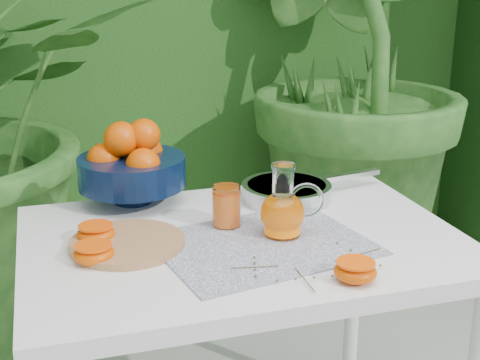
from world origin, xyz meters
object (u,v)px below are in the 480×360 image
object	(u,v)px
white_table	(242,268)
fruit_bowl	(131,165)
juice_pitcher	(283,211)
cutting_board	(127,243)
saute_pan	(288,191)

from	to	relation	value
white_table	fruit_bowl	bearing A→B (deg)	124.04
white_table	fruit_bowl	distance (m)	0.42
juice_pitcher	fruit_bowl	bearing A→B (deg)	131.35
white_table	juice_pitcher	size ratio (longest dim) A/B	5.88
juice_pitcher	cutting_board	bearing A→B (deg)	172.73
white_table	cutting_board	bearing A→B (deg)	176.54
juice_pitcher	saute_pan	size ratio (longest dim) A/B	0.39
cutting_board	saute_pan	world-z (taller)	saute_pan
white_table	cutting_board	world-z (taller)	cutting_board
cutting_board	juice_pitcher	world-z (taller)	juice_pitcher
cutting_board	saute_pan	size ratio (longest dim) A/B	0.59
fruit_bowl	juice_pitcher	bearing A→B (deg)	-48.65
white_table	cutting_board	size ratio (longest dim) A/B	3.90
cutting_board	saute_pan	bearing A→B (deg)	22.53
cutting_board	saute_pan	xyz separation A→B (m)	(0.45, 0.19, 0.02)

